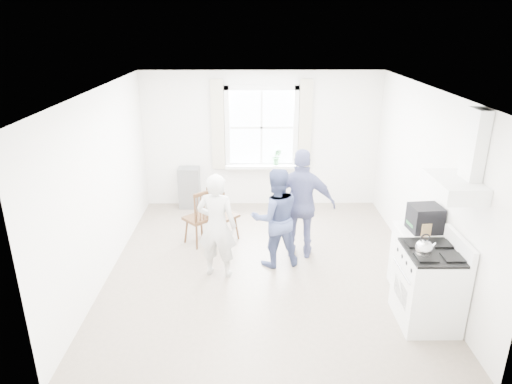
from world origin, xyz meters
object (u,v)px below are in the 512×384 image
gas_stove (429,286)px  windsor_chair_a (202,212)px  person_mid (275,218)px  person_left (217,226)px  low_cabinet (414,260)px  person_right (302,204)px  stereo_stack (425,218)px  windsor_chair_b (219,209)px

gas_stove → windsor_chair_a: gas_stove is taller
person_mid → person_left: bearing=7.8°
gas_stove → windsor_chair_a: bearing=144.7°
low_cabinet → person_left: bearing=171.1°
person_left → person_right: person_right is taller
low_cabinet → person_left: size_ratio=0.59×
low_cabinet → person_right: size_ratio=0.53×
low_cabinet → person_right: 1.77m
person_left → stereo_stack: bearing=-177.6°
low_cabinet → stereo_stack: size_ratio=2.21×
gas_stove → windsor_chair_a: size_ratio=1.17×
low_cabinet → windsor_chair_b: windsor_chair_b is taller
low_cabinet → person_mid: (-1.82, 0.72, 0.30)m
windsor_chair_a → person_right: size_ratio=0.56×
person_mid → person_right: (0.41, 0.26, 0.10)m
stereo_stack → person_left: bearing=170.4°
windsor_chair_a → windsor_chair_b: (0.27, 0.12, -0.01)m
person_right → stereo_stack: bearing=154.0°
low_cabinet → windsor_chair_a: windsor_chair_a is taller
gas_stove → person_right: bearing=128.7°
stereo_stack → person_right: person_right is taller
windsor_chair_b → person_right: bearing=-20.7°
gas_stove → low_cabinet: size_ratio=1.24×
low_cabinet → person_mid: 1.98m
windsor_chair_a → windsor_chair_b: bearing=23.6°
low_cabinet → person_left: (-2.65, 0.42, 0.31)m
windsor_chair_b → windsor_chair_a: bearing=-156.4°
gas_stove → person_mid: bearing=141.1°
gas_stove → low_cabinet: (0.07, 0.70, -0.03)m
gas_stove → person_mid: 2.27m
person_left → person_right: (1.24, 0.56, 0.09)m
stereo_stack → person_mid: bearing=158.0°
stereo_stack → person_left: size_ratio=0.27×
gas_stove → person_left: bearing=156.6°
stereo_stack → person_left: 2.76m
windsor_chair_a → person_mid: 1.31m
low_cabinet → person_mid: bearing=158.5°
person_mid → low_cabinet: bearing=146.4°
low_cabinet → stereo_stack: 0.62m
gas_stove → person_right: person_right is taller
windsor_chair_a → windsor_chair_b: windsor_chair_a is taller
windsor_chair_a → low_cabinet: bearing=-24.4°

